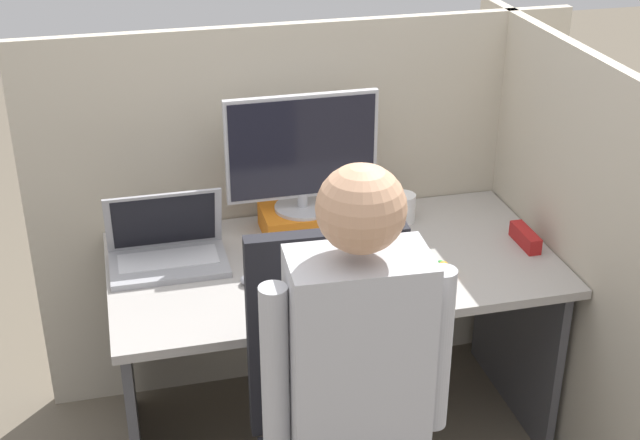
% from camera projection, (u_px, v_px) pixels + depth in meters
% --- Properties ---
extents(cubicle_panel_back, '(1.95, 0.04, 1.39)m').
position_uv_depth(cubicle_panel_back, '(305.00, 209.00, 3.27)').
color(cubicle_panel_back, '#B7AD99').
rests_on(cubicle_panel_back, ground).
extents(cubicle_panel_right, '(0.04, 1.41, 1.39)m').
position_uv_depth(cubicle_panel_right, '(553.00, 246.00, 3.01)').
color(cubicle_panel_right, '#B7AD99').
rests_on(cubicle_panel_right, ground).
extents(desk, '(1.45, 0.76, 0.70)m').
position_uv_depth(desk, '(333.00, 304.00, 2.99)').
color(desk, '#9E9993').
rests_on(desk, ground).
extents(paper_box, '(0.28, 0.20, 0.09)m').
position_uv_depth(paper_box, '(303.00, 220.00, 3.08)').
color(paper_box, orange).
rests_on(paper_box, desk).
extents(monitor, '(0.52, 0.19, 0.41)m').
position_uv_depth(monitor, '(302.00, 152.00, 2.97)').
color(monitor, '#B2B2B7').
rests_on(monitor, paper_box).
extents(laptop, '(0.38, 0.24, 0.24)m').
position_uv_depth(laptop, '(167.00, 250.00, 2.87)').
color(laptop, '#99999E').
rests_on(laptop, desk).
extents(mouse, '(0.06, 0.05, 0.03)m').
position_uv_depth(mouse, '(249.00, 280.00, 2.77)').
color(mouse, gray).
rests_on(mouse, desk).
extents(stapler, '(0.04, 0.16, 0.05)m').
position_uv_depth(stapler, '(525.00, 238.00, 3.00)').
color(stapler, '#A31919').
rests_on(stapler, desk).
extents(carrot_toy, '(0.04, 0.12, 0.04)m').
position_uv_depth(carrot_toy, '(447.00, 273.00, 2.80)').
color(carrot_toy, orange).
rests_on(carrot_toy, desk).
extents(office_chair, '(0.52, 0.57, 1.06)m').
position_uv_depth(office_chair, '(342.00, 432.00, 2.42)').
color(office_chair, black).
rests_on(office_chair, ground).
extents(person, '(0.48, 0.40, 1.36)m').
position_uv_depth(person, '(363.00, 387.00, 2.17)').
color(person, brown).
rests_on(person, ground).
extents(coffee_mug, '(0.09, 0.09, 0.10)m').
position_uv_depth(coffee_mug, '(402.00, 208.00, 3.15)').
color(coffee_mug, white).
rests_on(coffee_mug, desk).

